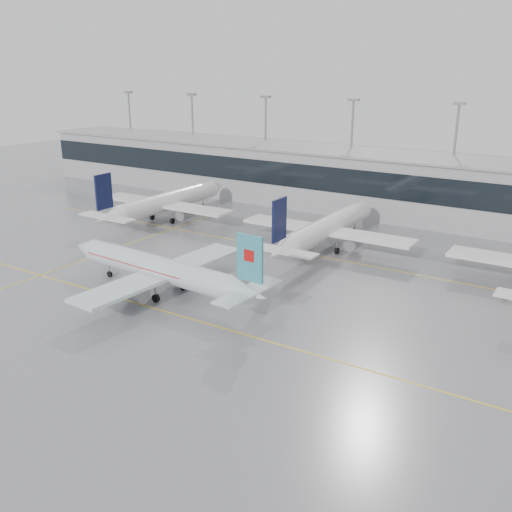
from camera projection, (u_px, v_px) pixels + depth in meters
The scene contains 11 objects.
ground at pixel (202, 322), 68.43m from camera, with size 320.00×320.00×0.00m, color gray.
taxi_line_main at pixel (202, 322), 68.43m from camera, with size 120.00×0.25×0.01m, color yellow.
taxi_line_north at pixel (316, 255), 92.42m from camera, with size 120.00×0.25×0.01m, color yellow.
taxi_line_cross at pixel (115, 249), 95.71m from camera, with size 0.25×60.00×0.01m, color yellow.
terminal at pixel (388, 186), 116.09m from camera, with size 180.00×15.00×12.00m, color #98989C.
terminal_glass at pixel (374, 185), 109.58m from camera, with size 180.00×0.20×5.00m, color black.
terminal_roof at pixel (390, 155), 114.12m from camera, with size 182.00×16.00×0.40m, color gray.
light_masts at pixel (400, 146), 118.55m from camera, with size 156.40×1.00×22.60m.
air_canada_jet at pixel (162, 270), 75.79m from camera, with size 35.12×27.76×10.87m.
parked_jet_b at pixel (165, 202), 112.01m from camera, with size 29.64×36.96×11.72m.
parked_jet_c at pixel (326, 228), 94.19m from camera, with size 29.64×36.96×11.72m.
Camera 1 is at (38.94, -49.11, 29.33)m, focal length 40.00 mm.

